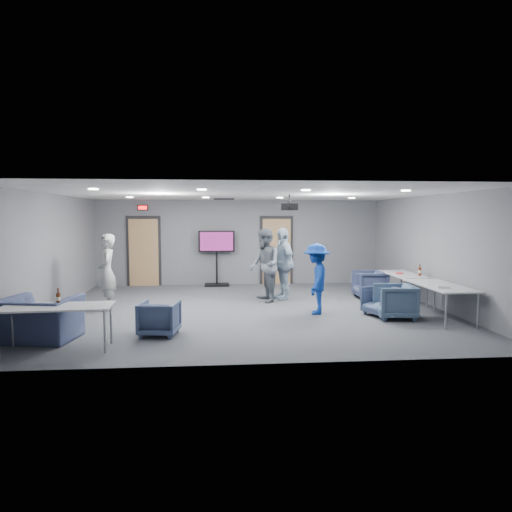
{
  "coord_description": "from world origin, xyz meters",
  "views": [
    {
      "loc": [
        -0.74,
        -10.56,
        2.19
      ],
      "look_at": [
        0.25,
        0.68,
        1.2
      ],
      "focal_mm": 32.0,
      "sensor_mm": 36.0,
      "label": 1
    }
  ],
  "objects": [
    {
      "name": "person_c",
      "position": [
        1.01,
        1.26,
        0.94
      ],
      "size": [
        0.77,
        1.19,
        1.88
      ],
      "primitive_type": "imported",
      "rotation": [
        0.0,
        0.0,
        -1.26
      ],
      "color": "#9CB3C8",
      "rests_on": "floor"
    },
    {
      "name": "person_b",
      "position": [
        0.49,
        0.89,
        0.94
      ],
      "size": [
        0.87,
        1.03,
        1.89
      ],
      "primitive_type": "imported",
      "rotation": [
        0.0,
        0.0,
        -1.39
      ],
      "color": "slate",
      "rests_on": "floor"
    },
    {
      "name": "bottle_right",
      "position": [
        4.24,
        0.15,
        0.84
      ],
      "size": [
        0.08,
        0.08,
        0.29
      ],
      "color": "#56230E",
      "rests_on": "table_right_a"
    },
    {
      "name": "wall_right",
      "position": [
        4.5,
        0.0,
        1.35
      ],
      "size": [
        0.02,
        8.0,
        2.7
      ],
      "primitive_type": "cube",
      "color": "slate",
      "rests_on": "floor"
    },
    {
      "name": "wall_left",
      "position": [
        -4.5,
        0.0,
        1.35
      ],
      "size": [
        0.02,
        8.0,
        2.7
      ],
      "primitive_type": "cube",
      "color": "slate",
      "rests_on": "floor"
    },
    {
      "name": "chair_front_b",
      "position": [
        -3.82,
        -2.4,
        0.39
      ],
      "size": [
        1.36,
        1.24,
        0.77
      ],
      "primitive_type": "imported",
      "rotation": [
        0.0,
        0.0,
        2.96
      ],
      "color": "#3B4466",
      "rests_on": "floor"
    },
    {
      "name": "floor",
      "position": [
        0.0,
        0.0,
        0.0
      ],
      "size": [
        9.0,
        9.0,
        0.0
      ],
      "primitive_type": "plane",
      "color": "#3E4047",
      "rests_on": "ground"
    },
    {
      "name": "ceiling",
      "position": [
        0.0,
        0.0,
        2.7
      ],
      "size": [
        9.0,
        9.0,
        0.0
      ],
      "primitive_type": "plane",
      "rotation": [
        3.14,
        0.0,
        0.0
      ],
      "color": "silver",
      "rests_on": "wall_back"
    },
    {
      "name": "chair_right_b",
      "position": [
        2.9,
        -0.94,
        0.32
      ],
      "size": [
        0.9,
        0.89,
        0.64
      ],
      "primitive_type": "imported",
      "rotation": [
        0.0,
        0.0,
        -1.19
      ],
      "color": "#3C4A68",
      "rests_on": "floor"
    },
    {
      "name": "snack_box",
      "position": [
        3.87,
        0.5,
        0.75
      ],
      "size": [
        0.18,
        0.12,
        0.04
      ],
      "primitive_type": "cube",
      "rotation": [
        0.0,
        0.0,
        -0.06
      ],
      "color": "red",
      "rests_on": "table_right_a"
    },
    {
      "name": "wall_back",
      "position": [
        0.0,
        4.0,
        1.35
      ],
      "size": [
        9.0,
        0.02,
        2.7
      ],
      "primitive_type": "cube",
      "color": "slate",
      "rests_on": "floor"
    },
    {
      "name": "exit_sign",
      "position": [
        -3.0,
        3.93,
        2.45
      ],
      "size": [
        0.32,
        0.08,
        0.16
      ],
      "color": "black",
      "rests_on": "wall_back"
    },
    {
      "name": "table_front_left",
      "position": [
        -3.33,
        -3.0,
        0.68
      ],
      "size": [
        1.79,
        0.82,
        0.73
      ],
      "rotation": [
        0.0,
        0.0,
        0.05
      ],
      "color": "#B7B9BC",
      "rests_on": "floor"
    },
    {
      "name": "door_left",
      "position": [
        -3.0,
        3.95,
        1.07
      ],
      "size": [
        1.06,
        0.17,
        2.24
      ],
      "color": "black",
      "rests_on": "wall_back"
    },
    {
      "name": "tv_stand",
      "position": [
        -0.72,
        3.75,
        0.99
      ],
      "size": [
        1.13,
        0.54,
        1.74
      ],
      "color": "black",
      "rests_on": "floor"
    },
    {
      "name": "table_right_b",
      "position": [
        4.0,
        -1.36,
        0.69
      ],
      "size": [
        0.81,
        1.94,
        0.73
      ],
      "rotation": [
        0.0,
        0.0,
        1.57
      ],
      "color": "#B7B9BC",
      "rests_on": "floor"
    },
    {
      "name": "chair_right_a",
      "position": [
        3.35,
        1.21,
        0.37
      ],
      "size": [
        0.82,
        0.8,
        0.74
      ],
      "primitive_type": "imported",
      "rotation": [
        0.0,
        0.0,
        -1.59
      ],
      "color": "#333B58",
      "rests_on": "floor"
    },
    {
      "name": "person_a",
      "position": [
        -3.27,
        0.19,
        0.89
      ],
      "size": [
        0.57,
        0.73,
        1.78
      ],
      "primitive_type": "imported",
      "rotation": [
        0.0,
        0.0,
        -1.33
      ],
      "color": "#9FA2A0",
      "rests_on": "floor"
    },
    {
      "name": "downlights",
      "position": [
        0.0,
        0.0,
        2.68
      ],
      "size": [
        6.18,
        3.78,
        0.02
      ],
      "color": "white",
      "rests_on": "ceiling"
    },
    {
      "name": "chair_front_a",
      "position": [
        -1.79,
        -2.19,
        0.32
      ],
      "size": [
        0.78,
        0.79,
        0.63
      ],
      "primitive_type": "imported",
      "rotation": [
        0.0,
        0.0,
        2.99
      ],
      "color": "#3E4A6B",
      "rests_on": "floor"
    },
    {
      "name": "hvac_diffuser",
      "position": [
        -0.5,
        2.8,
        2.69
      ],
      "size": [
        0.6,
        0.6,
        0.03
      ],
      "primitive_type": "cube",
      "color": "black",
      "rests_on": "ceiling"
    },
    {
      "name": "table_right_a",
      "position": [
        4.0,
        0.54,
        0.68
      ],
      "size": [
        0.7,
        1.69,
        0.73
      ],
      "rotation": [
        0.0,
        0.0,
        1.57
      ],
      "color": "#B7B9BC",
      "rests_on": "floor"
    },
    {
      "name": "chair_right_c",
      "position": [
        3.07,
        -1.23,
        0.37
      ],
      "size": [
        0.89,
        0.87,
        0.73
      ],
      "primitive_type": "imported",
      "rotation": [
        0.0,
        0.0,
        -1.68
      ],
      "color": "#3D526A",
      "rests_on": "floor"
    },
    {
      "name": "projector",
      "position": [
        0.97,
        -0.0,
        2.4
      ],
      "size": [
        0.43,
        0.4,
        0.37
      ],
      "rotation": [
        0.0,
        0.0,
        -0.12
      ],
      "color": "black",
      "rests_on": "ceiling"
    },
    {
      "name": "person_d",
      "position": [
        1.49,
        -0.61,
        0.79
      ],
      "size": [
        0.86,
        1.15,
        1.58
      ],
      "primitive_type": "imported",
      "rotation": [
        0.0,
        0.0,
        -1.86
      ],
      "color": "navy",
      "rests_on": "floor"
    },
    {
      "name": "bottle_front",
      "position": [
        -3.35,
        -2.84,
        0.83
      ],
      "size": [
        0.07,
        0.07,
        0.27
      ],
      "color": "#56230E",
      "rests_on": "table_front_left"
    },
    {
      "name": "door_right",
      "position": [
        1.2,
        3.95,
        1.07
      ],
      "size": [
        1.06,
        0.17,
        2.24
      ],
      "color": "black",
      "rests_on": "wall_back"
    },
    {
      "name": "wall_front",
      "position": [
        0.0,
        -4.0,
        1.35
      ],
      "size": [
        9.0,
        0.02,
        2.7
      ],
      "primitive_type": "cube",
      "color": "slate",
      "rests_on": "floor"
    },
    {
      "name": "wrapper",
      "position": [
        3.86,
        -1.79,
        0.76
      ],
      "size": [
        0.27,
        0.23,
        0.05
      ],
      "primitive_type": "cube",
      "rotation": [
        0.0,
        0.0,
        -0.41
      ],
      "color": "silver",
      "rests_on": "table_right_b"
    }
  ]
}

